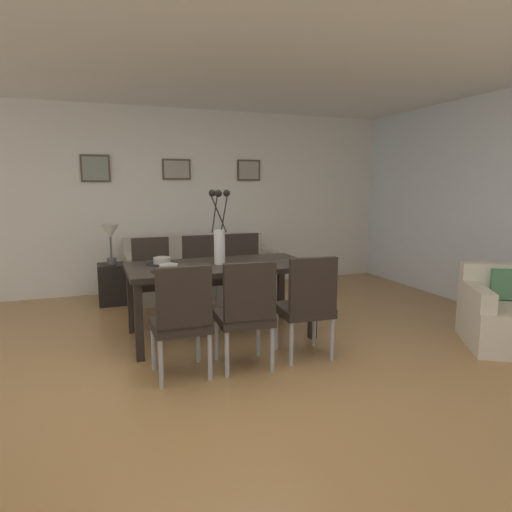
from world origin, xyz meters
name	(u,v)px	position (x,y,z in m)	size (l,w,h in m)	color
ground_plane	(217,376)	(0.00, 0.00, 0.00)	(9.00, 9.00, 0.00)	#A87A47
back_wall_panel	(156,201)	(0.00, 3.25, 1.30)	(9.00, 0.10, 2.60)	silver
ceiling_panel	(199,42)	(0.00, 0.40, 2.64)	(9.00, 7.20, 0.08)	white
dining_table	(220,272)	(0.30, 0.94, 0.66)	(1.80, 0.92, 0.74)	black
dining_chair_near_left	(182,316)	(-0.26, 0.05, 0.51)	(0.45, 0.45, 0.92)	black
dining_chair_near_right	(153,274)	(-0.26, 1.79, 0.51)	(0.46, 0.46, 0.92)	black
dining_chair_far_left	(246,310)	(0.27, 0.05, 0.51)	(0.46, 0.46, 0.92)	black
dining_chair_far_right	(202,271)	(0.32, 1.83, 0.51)	(0.46, 0.46, 0.92)	black
dining_chair_mid_left	(307,302)	(0.85, 0.09, 0.51)	(0.47, 0.47, 0.92)	black
dining_chair_mid_right	(245,268)	(0.87, 1.83, 0.51)	(0.44, 0.44, 0.92)	black
centerpiece_vase	(219,236)	(0.30, 0.94, 1.02)	(0.21, 0.23, 0.73)	silver
placemat_near_left	(169,271)	(-0.24, 0.73, 0.74)	(0.32, 0.32, 0.01)	black
bowl_near_left	(169,267)	(-0.24, 0.73, 0.78)	(0.17, 0.17, 0.07)	#B2ADA3
placemat_near_right	(162,264)	(-0.24, 1.15, 0.74)	(0.32, 0.32, 0.01)	black
bowl_near_right	(162,260)	(-0.24, 1.15, 0.78)	(0.17, 0.17, 0.07)	#B2ADA3
sofa	(200,275)	(0.50, 2.70, 0.28)	(2.01, 0.84, 0.80)	#B2A899
side_table	(113,284)	(-0.67, 2.61, 0.26)	(0.36, 0.36, 0.52)	black
table_lamp	(110,235)	(-0.67, 2.61, 0.89)	(0.22, 0.22, 0.51)	#4C4C51
armchair	(511,317)	(2.81, -0.30, 0.29)	(1.10, 1.10, 0.75)	beige
framed_picture_left	(95,168)	(-0.80, 3.18, 1.74)	(0.38, 0.03, 0.36)	#473828
framed_picture_center	(177,169)	(0.30, 3.18, 1.74)	(0.40, 0.03, 0.29)	#473828
framed_picture_right	(249,170)	(1.39, 3.18, 1.74)	(0.36, 0.03, 0.31)	#473828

